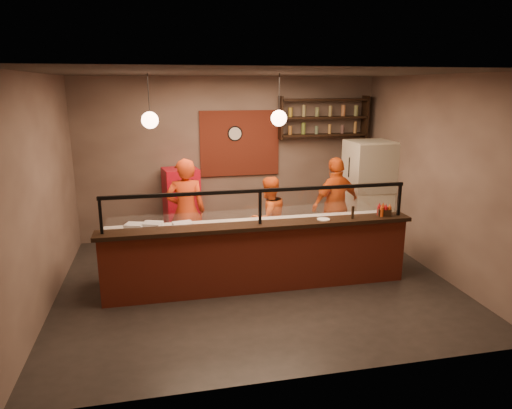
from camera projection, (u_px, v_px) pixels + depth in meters
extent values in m
plane|color=black|center=(256.00, 282.00, 7.25)|extent=(6.00, 6.00, 0.00)
plane|color=#352F29|center=(256.00, 73.00, 6.44)|extent=(6.00, 6.00, 0.00)
plane|color=#796558|center=(230.00, 158.00, 9.21)|extent=(6.00, 0.00, 6.00)
plane|color=#796558|center=(42.00, 193.00, 6.24)|extent=(0.00, 5.00, 5.00)
plane|color=#796558|center=(435.00, 176.00, 7.45)|extent=(0.00, 5.00, 5.00)
plane|color=#796558|center=(309.00, 236.00, 4.48)|extent=(6.00, 0.00, 6.00)
cube|color=#963420|center=(240.00, 143.00, 9.15)|extent=(1.60, 0.04, 1.30)
cube|color=#963420|center=(260.00, 259.00, 6.84)|extent=(4.60, 0.25, 1.00)
cube|color=black|center=(260.00, 226.00, 6.71)|extent=(4.70, 0.37, 0.06)
cube|color=gray|center=(253.00, 252.00, 7.33)|extent=(4.60, 0.75, 0.85)
cube|color=silver|center=(253.00, 226.00, 7.22)|extent=(4.60, 0.75, 0.05)
cube|color=white|center=(260.00, 207.00, 6.64)|extent=(4.40, 0.02, 0.50)
cube|color=black|center=(260.00, 191.00, 6.57)|extent=(4.50, 0.05, 0.05)
cube|color=black|center=(101.00, 216.00, 6.19)|extent=(0.04, 0.04, 0.50)
cube|color=black|center=(260.00, 207.00, 6.64)|extent=(0.04, 0.04, 0.50)
cube|color=black|center=(399.00, 200.00, 7.08)|extent=(0.04, 0.04, 0.50)
cube|color=black|center=(323.00, 135.00, 9.31)|extent=(1.80, 0.28, 0.04)
cube|color=black|center=(324.00, 117.00, 9.22)|extent=(1.80, 0.28, 0.04)
cube|color=black|center=(324.00, 100.00, 9.13)|extent=(1.80, 0.28, 0.04)
cube|color=black|center=(281.00, 118.00, 9.04)|extent=(0.04, 0.28, 0.85)
cube|color=black|center=(365.00, 117.00, 9.40)|extent=(0.04, 0.28, 0.85)
cylinder|color=black|center=(235.00, 134.00, 9.07)|extent=(0.30, 0.04, 0.30)
cylinder|color=black|center=(148.00, 95.00, 6.40)|extent=(0.01, 0.01, 0.60)
sphere|color=#F8AF88|center=(150.00, 120.00, 6.49)|extent=(0.24, 0.24, 0.24)
cylinder|color=black|center=(279.00, 94.00, 6.79)|extent=(0.01, 0.01, 0.60)
sphere|color=#F8AF88|center=(279.00, 118.00, 6.87)|extent=(0.24, 0.24, 0.24)
imported|color=red|center=(186.00, 212.00, 7.83)|extent=(0.68, 0.45, 1.85)
imported|color=#D85114|center=(268.00, 219.00, 8.02)|extent=(0.89, 0.80, 1.51)
imported|color=#DC5414|center=(336.00, 205.00, 8.41)|extent=(1.12, 0.73, 1.78)
cube|color=beige|center=(368.00, 191.00, 9.00)|extent=(0.86, 0.80, 2.00)
cube|color=#AD0B1C|center=(182.00, 206.00, 8.89)|extent=(0.73, 0.68, 1.49)
cylinder|color=#F2E2CD|center=(242.00, 224.00, 7.19)|extent=(0.62, 0.62, 0.01)
cube|color=silver|center=(135.00, 228.00, 6.81)|extent=(0.32, 0.29, 0.13)
cube|color=silver|center=(152.00, 227.00, 6.85)|extent=(0.34, 0.30, 0.14)
cube|color=silver|center=(183.00, 227.00, 6.83)|extent=(0.32, 0.27, 0.14)
cylinder|color=yellow|center=(142.00, 227.00, 6.95)|extent=(0.40, 0.19, 0.07)
cube|color=black|center=(384.00, 212.00, 7.11)|extent=(0.22, 0.19, 0.11)
cylinder|color=black|center=(353.00, 212.00, 6.94)|extent=(0.05, 0.05, 0.19)
cylinder|color=silver|center=(323.00, 219.00, 6.90)|extent=(0.20, 0.20, 0.01)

